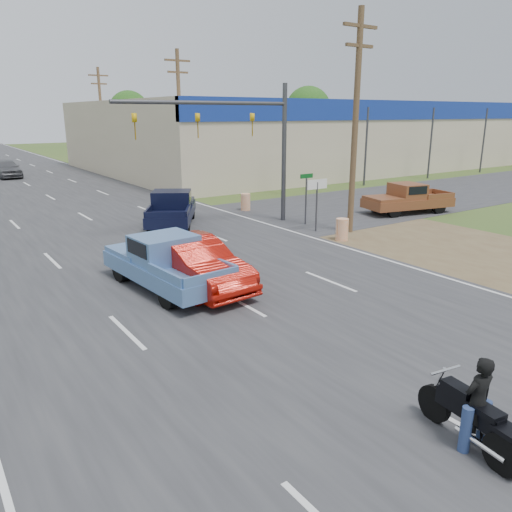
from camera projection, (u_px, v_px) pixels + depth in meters
ground at (490, 443)px, 8.72m from camera, size 200.00×200.00×0.00m
main_road at (27, 184)px, 40.37m from camera, size 15.00×180.00×0.02m
cross_road at (123, 238)px, 22.96m from camera, size 120.00×10.00×0.02m
dirt_verge at (421, 240)px, 22.63m from camera, size 8.00×18.00×0.01m
big_box_store at (324, 133)px, 56.86m from camera, size 50.00×28.10×6.60m
utility_pole_1 at (356, 118)px, 22.72m from camera, size 2.00×0.28×10.00m
utility_pole_2 at (180, 116)px, 36.97m from camera, size 2.00×0.28×10.00m
utility_pole_3 at (102, 115)px, 51.21m from camera, size 2.00×0.28×10.00m
tree_3 at (308, 109)px, 92.41m from camera, size 8.40×8.40×10.40m
tree_5 at (129, 111)px, 98.64m from camera, size 7.98×7.98×9.88m
barrel_0 at (342, 230)px, 22.44m from camera, size 0.56×0.56×1.00m
barrel_1 at (246, 202)px, 29.39m from camera, size 0.56×0.56×1.00m
lane_sign at (317, 193)px, 23.75m from camera, size 1.20×0.08×2.52m
street_name_sign at (306, 194)px, 25.34m from camera, size 0.80×0.08×2.61m
signal_mast at (240, 129)px, 24.02m from camera, size 9.12×0.40×7.00m
red_convertible at (193, 264)px, 16.22m from camera, size 2.13×5.16×1.66m
motorcycle at (478, 424)px, 8.39m from camera, size 0.77×2.27×1.15m
rider at (477, 407)px, 8.36m from camera, size 0.64×0.47×1.61m
blue_pickup at (164, 261)px, 16.28m from camera, size 2.49×5.49×1.77m
navy_pickup at (172, 208)px, 25.51m from camera, size 4.54×5.59×1.76m
brown_pickup at (406, 198)px, 28.50m from camera, size 5.45×3.07×1.70m
distant_car_grey at (7, 169)px, 44.25m from camera, size 2.07×4.76×1.60m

